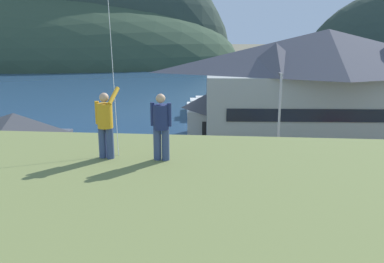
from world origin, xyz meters
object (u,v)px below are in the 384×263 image
parked_car_front_row_end (270,194)px  parked_car_back_row_right (350,191)px  storage_shed_near_lot (17,149)px  person_companion (161,125)px  storage_shed_waterside (210,113)px  parking_light_pole (279,122)px  moored_boat_inner_slip (201,107)px  person_kite_flyer (105,123)px  parked_car_lone_by_shed (313,234)px  wharf_dock (226,113)px  parked_car_back_row_left (53,217)px  harbor_lodge (325,85)px  moored_boat_outer_mooring (254,118)px  moored_boat_wharfside (197,110)px

parked_car_front_row_end → parked_car_back_row_right: 5.13m
storage_shed_near_lot → person_companion: bearing=-51.5°
storage_shed_near_lot → storage_shed_waterside: bearing=50.6°
parked_car_front_row_end → parking_light_pole: parking_light_pole is taller
moored_boat_inner_slip → person_kite_flyer: (0.56, -44.06, 7.68)m
parked_car_front_row_end → parking_light_pole: size_ratio=0.54×
person_kite_flyer → parked_car_lone_by_shed: bearing=49.4°
moored_boat_inner_slip → wharf_dock: bearing=-31.8°
parked_car_front_row_end → moored_boat_inner_slip: bearing=101.7°
parking_light_pole → storage_shed_near_lot: bearing=-173.7°
parked_car_back_row_left → parked_car_back_row_right: size_ratio=0.99×
storage_shed_waterside → parked_car_front_row_end: (4.48, -18.21, -1.32)m
harbor_lodge → person_kite_flyer: size_ratio=12.78×
moored_boat_outer_mooring → harbor_lodge: bearing=-55.0°
storage_shed_near_lot → parked_car_front_row_end: storage_shed_near_lot is taller
moored_boat_outer_mooring → person_companion: (-4.55, -37.58, 7.67)m
moored_boat_outer_mooring → person_companion: size_ratio=3.47×
moored_boat_wharfside → moored_boat_outer_mooring: 8.33m
moored_boat_wharfside → parking_light_pole: 25.35m
wharf_dock → parked_car_lone_by_shed: (4.63, -33.38, 0.71)m
storage_shed_near_lot → parking_light_pole: 18.31m
harbor_lodge → person_kite_flyer: 31.53m
moored_boat_inner_slip → person_companion: (2.04, -44.11, 7.67)m
harbor_lodge → storage_shed_near_lot: harbor_lodge is taller
storage_shed_near_lot → harbor_lodge: bearing=28.6°
wharf_dock → parked_car_lone_by_shed: 33.71m
moored_boat_outer_mooring → parked_car_back_row_left: size_ratio=1.41×
parked_car_lone_by_shed → parking_light_pole: parking_light_pole is taller
moored_boat_wharfside → parked_car_front_row_end: (6.65, -28.62, 0.34)m
parked_car_back_row_left → parked_car_front_row_end: 12.46m
storage_shed_near_lot → moored_boat_outer_mooring: bearing=50.6°
wharf_dock → moored_boat_outer_mooring: 5.55m
harbor_lodge → storage_shed_waterside: (-10.72, 2.69, -3.36)m
person_kite_flyer → moored_boat_inner_slip: bearing=90.7°
storage_shed_near_lot → moored_boat_outer_mooring: (17.50, 21.28, -1.99)m
storage_shed_waterside → moored_boat_wharfside: 10.77m
harbor_lodge → parked_car_back_row_left: size_ratio=5.54×
moored_boat_outer_mooring → parked_car_lone_by_shed: (1.36, -28.91, 0.34)m
parked_car_back_row_left → person_companion: 14.06m
moored_boat_outer_mooring → parked_car_front_row_end: size_ratio=1.43×
moored_boat_wharfside → moored_boat_outer_mooring: (6.94, -4.61, 0.00)m
storage_shed_near_lot → wharf_dock: 29.52m
storage_shed_waterside → moored_boat_outer_mooring: size_ratio=0.93×
storage_shed_waterside → parked_car_lone_by_shed: size_ratio=1.33×
storage_shed_near_lot → person_companion: size_ratio=4.13×
moored_boat_outer_mooring → parked_car_back_row_right: bearing=-78.4°
storage_shed_waterside → parked_car_lone_by_shed: (6.13, -23.11, -1.32)m
parked_car_back_row_left → parking_light_pole: size_ratio=0.55×
parked_car_back_row_left → parked_car_back_row_right: bearing=17.4°
harbor_lodge → parked_car_front_row_end: (-6.23, -15.51, -4.68)m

